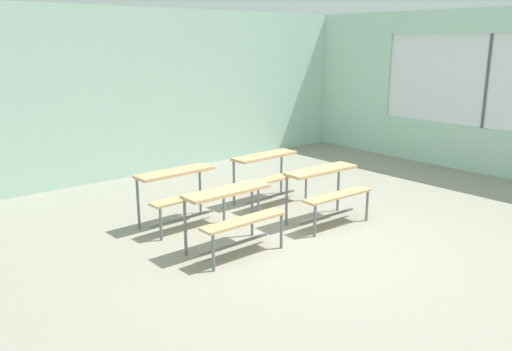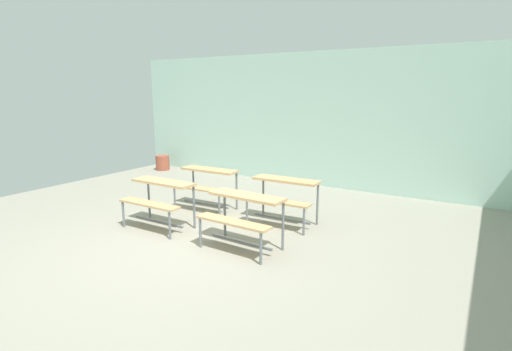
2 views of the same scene
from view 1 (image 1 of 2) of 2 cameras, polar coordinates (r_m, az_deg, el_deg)
name	(u,v)px [view 1 (image 1 of 2)]	position (r m, az deg, el deg)	size (l,w,h in m)	color
ground	(314,247)	(6.48, 6.37, -7.78)	(10.00, 9.00, 0.05)	gray
wall_back	(134,94)	(9.68, -13.24, 8.74)	(10.00, 0.12, 3.00)	silver
desk_bench_r0c0	(233,206)	(6.06, -2.58, -3.37)	(1.10, 0.59, 0.74)	tan
desk_bench_r0c1	(327,183)	(7.08, 7.78, -0.82)	(1.12, 0.63, 0.74)	tan
desk_bench_r1c0	(180,185)	(6.99, -8.35, -1.05)	(1.11, 0.62, 0.74)	tan
desk_bench_r1c1	(270,167)	(7.90, 1.50, 0.94)	(1.12, 0.62, 0.74)	tan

